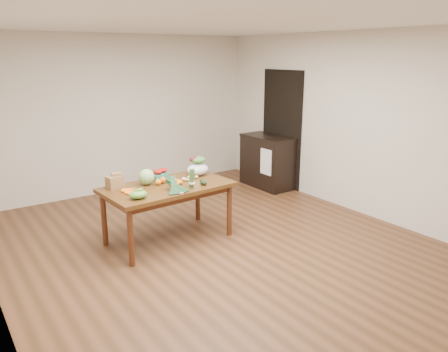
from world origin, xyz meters
TOP-DOWN VIEW (x-y plane):
  - floor at (0.00, 0.00)m, footprint 6.00×6.00m
  - ceiling at (0.00, 0.00)m, footprint 5.00×6.00m
  - room_walls at (0.00, 0.00)m, footprint 5.02×6.02m
  - dining_table at (-0.41, 0.53)m, footprint 1.66×0.99m
  - doorway_dark at (2.48, 1.60)m, footprint 0.02×1.00m
  - cabinet at (2.22, 1.67)m, footprint 0.52×1.02m
  - dish_towel at (1.96, 1.40)m, footprint 0.02×0.28m
  - paper_bag at (-1.00, 0.80)m, footprint 0.27×0.23m
  - cabbage at (-0.61, 0.71)m, footprint 0.20×0.20m
  - strawberry_basket_a at (-0.40, 0.82)m, footprint 0.13×0.13m
  - strawberry_basket_b at (-0.30, 0.87)m, footprint 0.13×0.13m
  - orange_a at (-0.50, 0.61)m, footprint 0.08×0.08m
  - orange_b at (-0.41, 0.65)m, footprint 0.08×0.08m
  - orange_c at (-0.32, 0.61)m, footprint 0.07×0.07m
  - mandarin_cluster at (-0.32, 0.49)m, footprint 0.19×0.19m
  - carrots at (-0.89, 0.54)m, footprint 0.24×0.26m
  - snap_pea_bag at (-0.93, 0.25)m, footprint 0.22×0.16m
  - kale_bunch at (-0.45, 0.21)m, footprint 0.35×0.42m
  - asparagus_bundle at (-0.21, 0.25)m, footprint 0.09×0.12m
  - potato_a at (-0.12, 0.57)m, footprint 0.05×0.04m
  - potato_b at (-0.11, 0.54)m, footprint 0.05×0.04m
  - potato_c at (-0.03, 0.64)m, footprint 0.05×0.04m
  - potato_d at (-0.14, 0.59)m, footprint 0.06×0.05m
  - potato_e at (0.05, 0.59)m, footprint 0.05×0.05m
  - avocado_a at (-0.03, 0.27)m, footprint 0.09×0.11m
  - avocado_b at (-0.00, 0.33)m, footprint 0.09×0.11m
  - salad_bag at (0.15, 0.71)m, footprint 0.32×0.25m

SIDE VIEW (x-z plane):
  - floor at x=0.00m, z-range 0.00..0.00m
  - dining_table at x=-0.41m, z-range 0.00..0.75m
  - cabinet at x=2.22m, z-range 0.00..0.94m
  - dish_towel at x=1.96m, z-range 0.33..0.78m
  - carrots at x=-0.89m, z-range 0.75..0.78m
  - potato_b at x=-0.11m, z-range 0.75..0.79m
  - potato_c at x=-0.03m, z-range 0.75..0.79m
  - potato_a at x=-0.12m, z-range 0.75..0.79m
  - potato_e at x=0.05m, z-range 0.75..0.79m
  - potato_d at x=-0.14m, z-range 0.75..0.80m
  - avocado_b at x=0.00m, z-range 0.75..0.81m
  - avocado_a at x=-0.03m, z-range 0.75..0.82m
  - orange_c at x=-0.32m, z-range 0.75..0.82m
  - orange_a at x=-0.50m, z-range 0.75..0.83m
  - orange_b at x=-0.41m, z-range 0.75..0.83m
  - mandarin_cluster at x=-0.32m, z-range 0.75..0.84m
  - snap_pea_bag at x=-0.93m, z-range 0.75..0.85m
  - strawberry_basket_b at x=-0.30m, z-range 0.75..0.86m
  - strawberry_basket_a at x=-0.40m, z-range 0.75..0.86m
  - kale_bunch at x=-0.45m, z-range 0.75..0.91m
  - paper_bag at x=-1.00m, z-range 0.75..0.93m
  - cabbage at x=-0.61m, z-range 0.75..0.95m
  - salad_bag at x=0.15m, z-range 0.75..0.99m
  - asparagus_bundle at x=-0.21m, z-range 0.75..1.00m
  - doorway_dark at x=2.48m, z-range 0.00..2.10m
  - room_walls at x=0.00m, z-range 0.00..2.70m
  - ceiling at x=0.00m, z-range 2.69..2.71m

